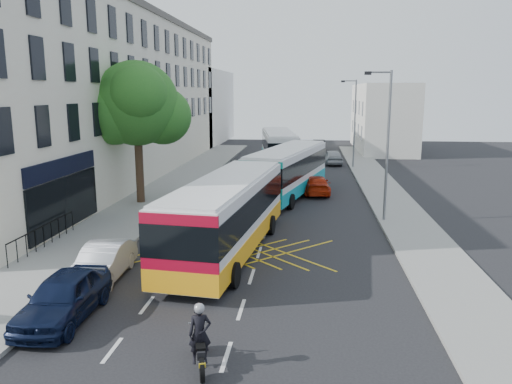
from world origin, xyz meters
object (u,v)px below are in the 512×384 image
(bus_mid, at_px, (288,171))
(distant_car_grey, at_px, (274,150))
(motorbike, at_px, (200,337))
(lamp_far, at_px, (354,119))
(bus_near, at_px, (227,214))
(parked_car_silver, at_px, (103,262))
(lamp_near, at_px, (386,138))
(parked_car_blue, at_px, (64,297))
(bus_far, at_px, (279,148))
(distant_car_dark, at_px, (319,145))
(distant_car_silver, at_px, (332,157))
(red_hatchback, at_px, (316,185))
(street_tree, at_px, (136,104))

(bus_mid, height_order, distant_car_grey, bus_mid)
(motorbike, bearing_deg, distant_car_grey, 75.92)
(lamp_far, relative_size, bus_near, 0.66)
(distant_car_grey, bearing_deg, parked_car_silver, -93.57)
(lamp_far, distance_m, bus_mid, 14.71)
(lamp_near, distance_m, parked_car_blue, 18.07)
(bus_near, xyz_separation_m, motorbike, (0.81, -9.45, -0.92))
(bus_far, distance_m, distant_car_dark, 14.64)
(distant_car_silver, xyz_separation_m, distant_car_dark, (-1.13, 12.11, -0.06))
(bus_far, bearing_deg, distant_car_dark, 66.20)
(bus_near, relative_size, red_hatchback, 2.74)
(lamp_near, height_order, distant_car_dark, lamp_near)
(street_tree, bearing_deg, distant_car_dark, 69.48)
(bus_near, relative_size, distant_car_grey, 2.76)
(bus_near, height_order, parked_car_silver, bus_near)
(motorbike, xyz_separation_m, distant_car_grey, (-1.24, 44.22, -0.23))
(bus_far, height_order, motorbike, bus_far)
(bus_near, xyz_separation_m, parked_car_blue, (-4.02, -7.18, -1.01))
(lamp_far, bearing_deg, bus_near, -106.22)
(motorbike, bearing_deg, parked_car_silver, 115.45)
(bus_far, bearing_deg, red_hatchback, -82.99)
(distant_car_silver, bearing_deg, distant_car_grey, -50.15)
(bus_far, relative_size, distant_car_silver, 2.87)
(lamp_far, xyz_separation_m, distant_car_dark, (-2.87, 14.57, -3.95))
(bus_near, distance_m, bus_far, 26.67)
(lamp_far, bearing_deg, red_hatchback, -105.79)
(bus_mid, height_order, red_hatchback, bus_mid)
(distant_car_silver, bearing_deg, street_tree, 50.84)
(parked_car_blue, bearing_deg, red_hatchback, 67.97)
(street_tree, height_order, parked_car_silver, street_tree)
(lamp_far, height_order, parked_car_blue, lamp_far)
(motorbike, distance_m, parked_car_blue, 5.34)
(parked_car_blue, bearing_deg, bus_near, 59.97)
(bus_near, height_order, distant_car_dark, bus_near)
(motorbike, distance_m, parked_car_silver, 7.62)
(bus_mid, distance_m, red_hatchback, 2.40)
(lamp_near, distance_m, parked_car_silver, 15.85)
(bus_far, relative_size, red_hatchback, 2.78)
(parked_car_blue, bearing_deg, parked_car_silver, 92.21)
(street_tree, height_order, distant_car_grey, street_tree)
(lamp_near, bearing_deg, lamp_far, 90.00)
(lamp_near, bearing_deg, distant_car_grey, 105.64)
(distant_car_silver, height_order, distant_car_dark, distant_car_silver)
(parked_car_blue, bearing_deg, bus_mid, 72.10)
(lamp_near, relative_size, lamp_far, 1.00)
(bus_mid, bearing_deg, lamp_far, 81.33)
(motorbike, distance_m, distant_car_dark, 50.29)
(lamp_near, bearing_deg, bus_mid, 129.47)
(bus_near, height_order, bus_mid, bus_near)
(red_hatchback, bearing_deg, parked_car_blue, 64.71)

